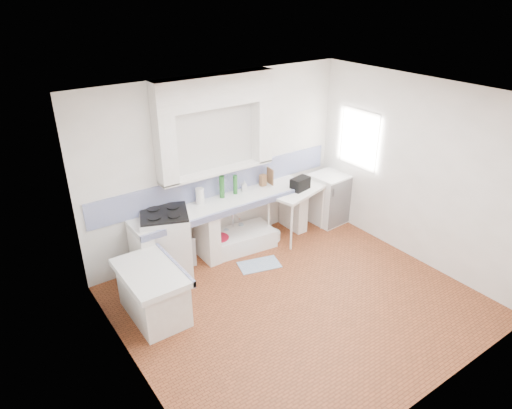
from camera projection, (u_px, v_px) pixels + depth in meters
floor at (298, 302)px, 6.29m from camera, size 4.50×4.50×0.00m
ceiling at (308, 99)px, 5.06m from camera, size 4.50×4.50×0.00m
wall_back at (219, 164)px, 7.14m from camera, size 4.50×0.00×4.50m
wall_front at (444, 292)px, 4.21m from camera, size 4.50×0.00×4.50m
wall_left at (128, 271)px, 4.51m from camera, size 0.00×4.50×4.50m
wall_right at (417, 172)px, 6.84m from camera, size 0.00×4.50×4.50m
alcove_mass at (215, 91)px, 6.48m from camera, size 1.90×0.25×0.45m
window_frame at (366, 137)px, 7.72m from camera, size 0.35×0.86×1.06m
lace_valance at (363, 116)px, 7.48m from camera, size 0.01×0.84×0.24m
counter_slab at (225, 204)px, 7.11m from camera, size 3.00×0.60×0.08m
counter_lip at (235, 210)px, 6.90m from camera, size 3.00×0.04×0.10m
counter_pier_left at (143, 257)px, 6.58m from camera, size 0.20×0.55×0.82m
counter_pier_mid at (207, 235)px, 7.12m from camera, size 0.20×0.55×0.82m
counter_pier_right at (293, 207)px, 8.03m from camera, size 0.20×0.55×0.82m
peninsula_top at (151, 273)px, 5.78m from camera, size 0.70×1.10×0.08m
peninsula_base at (154, 295)px, 5.93m from camera, size 0.60×1.00×0.62m
peninsula_lip at (175, 264)px, 5.95m from camera, size 0.04×1.10×0.10m
backsplash at (220, 182)px, 7.26m from camera, size 4.27×0.03×0.40m
stove at (167, 244)px, 6.76m from camera, size 0.88×0.87×0.97m
sink at (240, 240)px, 7.55m from camera, size 1.15×0.71×0.26m
side_table at (296, 212)px, 7.81m from camera, size 1.13×0.81×0.05m
fridge at (329, 198)px, 8.24m from camera, size 0.62×0.62×0.91m
bucket_red at (219, 245)px, 7.35m from camera, size 0.36×0.36×0.30m
bucket_orange at (245, 241)px, 7.52m from camera, size 0.38×0.38×0.27m
bucket_blue at (254, 233)px, 7.73m from camera, size 0.37×0.37×0.27m
basin_white at (270, 236)px, 7.80m from camera, size 0.41×0.41×0.13m
water_bottle_a at (226, 237)px, 7.58m from camera, size 0.11×0.11×0.30m
water_bottle_b at (241, 232)px, 7.73m from camera, size 0.10×0.10×0.32m
black_bag at (300, 184)px, 7.57m from camera, size 0.36×0.25×0.21m
green_bottle_a at (222, 187)px, 7.14m from camera, size 0.09×0.09×0.37m
green_bottle_b at (235, 185)px, 7.28m from camera, size 0.09×0.09×0.31m
knife_block at (263, 180)px, 7.59m from camera, size 0.10×0.08×0.20m
cutting_board at (270, 176)px, 7.65m from camera, size 0.04×0.20×0.28m
paper_towel at (200, 196)px, 6.96m from camera, size 0.16×0.16×0.26m
soap_bottle at (244, 186)px, 7.40m from camera, size 0.11×0.11×0.18m
rug at (259, 265)px, 7.11m from camera, size 0.71×0.52×0.01m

